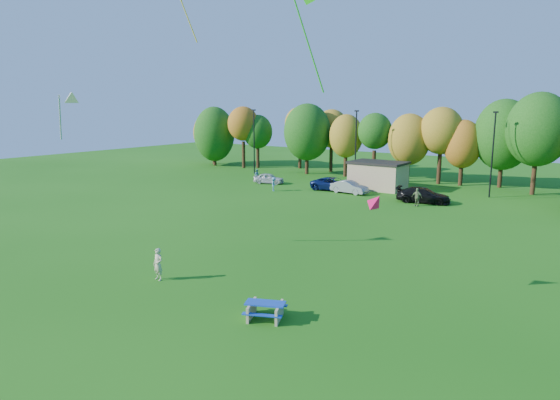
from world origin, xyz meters
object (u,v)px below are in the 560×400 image
Objects in this scene: picnic_table at (265,309)px; car_c at (334,184)px; car_d at (423,195)px; kite_flyer at (158,264)px; car_b at (349,187)px; car_a at (269,178)px.

car_c is at bearing 90.69° from picnic_table.
kite_flyer is at bearing 161.39° from car_d.
car_c reaches higher than car_b.
car_d is at bearing -102.73° from car_c.
picnic_table is 0.43× the size of car_d.
car_a is at bearing 76.93° from car_d.
car_c is 10.99m from car_d.
car_c is at bearing 73.46° from car_d.
kite_flyer is 0.34× the size of car_c.
car_b reaches higher than car_a.
car_b is (11.54, -0.42, 0.06)m from car_a.
car_b reaches higher than picnic_table.
picnic_table is 34.21m from car_b.
car_a is 9.19m from car_c.
picnic_table is 0.60× the size of car_a.
car_b is at bearing 76.33° from car_d.
car_b is 8.60m from car_d.
picnic_table is 35.75m from car_c.
car_b is (-12.32, 31.92, 0.24)m from picnic_table.
car_d reaches higher than car_c.
kite_flyer is 0.48× the size of car_a.
car_c reaches higher than picnic_table.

